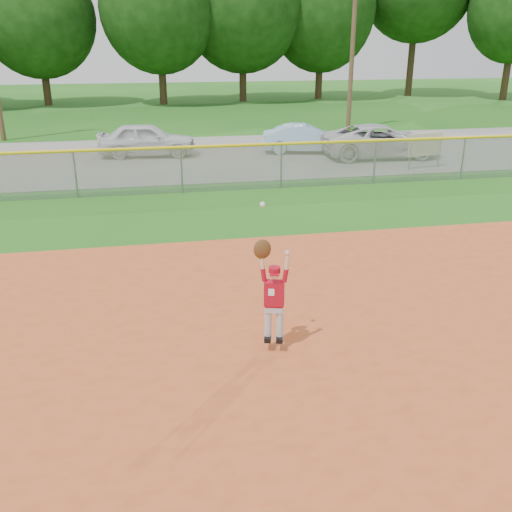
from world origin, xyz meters
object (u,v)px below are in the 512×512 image
Objects in this scene: car_white_a at (147,139)px; ballplayer at (272,292)px; car_white_b at (381,141)px; sponsor_sign at (426,145)px; car_blue at (305,138)px.

ballplayer is (1.72, -16.94, 0.33)m from car_white_a.
car_white_b is 2.56m from sponsor_sign.
car_white_a is 11.46m from sponsor_sign.
sponsor_sign is at bearing 54.58° from ballplayer.
ballplayer is (-7.99, -14.77, 0.35)m from car_white_b.
car_white_a is 6.87m from car_blue.
sponsor_sign is 0.67× the size of ballplayer.
car_white_b is at bearing -108.23° from car_blue.
car_white_a is 1.11× the size of car_blue.
car_white_a reaches higher than sponsor_sign.
car_blue is 17.21m from ballplayer.
car_white_a reaches higher than car_white_b.
sponsor_sign is at bearing -159.86° from car_white_b.
car_blue is 0.75× the size of car_white_b.
sponsor_sign is at bearing -126.38° from car_blue.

